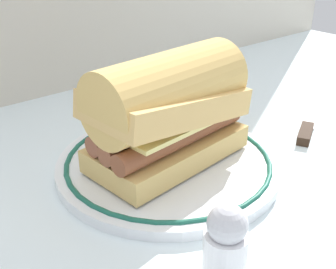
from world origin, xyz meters
name	(u,v)px	position (x,y,z in m)	size (l,w,h in m)	color
ground_plane	(186,180)	(0.00, 0.00, 0.00)	(1.50, 1.50, 0.00)	silver
plate	(168,163)	(0.00, 0.03, 0.01)	(0.26, 0.26, 0.01)	white
sausage_sandwich	(168,109)	(0.00, 0.03, 0.08)	(0.19, 0.11, 0.12)	tan
salt_shaker	(225,249)	(-0.08, -0.13, 0.04)	(0.03, 0.03, 0.08)	white
butter_knife	(308,126)	(0.22, -0.01, 0.00)	(0.13, 0.08, 0.01)	silver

